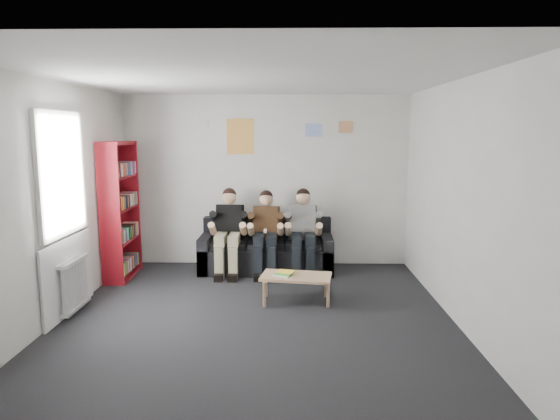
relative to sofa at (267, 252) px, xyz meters
name	(u,v)px	position (x,y,z in m)	size (l,w,h in m)	color
room_shell	(255,203)	(-0.02, -2.12, 1.07)	(5.00, 5.00, 5.00)	black
sofa	(267,252)	(0.00, 0.00, 0.00)	(2.02, 0.83, 0.78)	black
bookshelf	(121,210)	(-2.10, -0.44, 0.71)	(0.30, 0.90, 1.99)	maroon
coffee_table	(296,278)	(0.44, -1.48, 0.02)	(0.87, 0.48, 0.35)	tan
game_cases	(284,273)	(0.29, -1.49, 0.09)	(0.25, 0.21, 0.05)	silver
person_left	(228,232)	(-0.56, -0.19, 0.35)	(0.40, 0.86, 1.28)	black
person_middle	(266,233)	(0.00, -0.19, 0.34)	(0.38, 0.82, 1.25)	#452D17
person_right	(303,233)	(0.56, -0.19, 0.35)	(0.40, 0.85, 1.28)	silver
radiator	(75,284)	(-2.17, -1.92, 0.07)	(0.10, 0.64, 0.60)	silver
window	(65,228)	(-2.25, -1.92, 0.75)	(0.05, 1.30, 2.36)	white
poster_large	(240,136)	(-0.42, 0.37, 1.77)	(0.42, 0.01, 0.55)	#DCC04D
poster_blue	(314,130)	(0.73, 0.37, 1.87)	(0.25, 0.01, 0.20)	#477DF1
poster_pink	(346,127)	(1.23, 0.37, 1.92)	(0.22, 0.01, 0.18)	#C13C70
poster_sign	(202,124)	(-1.02, 0.37, 1.97)	(0.20, 0.01, 0.14)	silver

